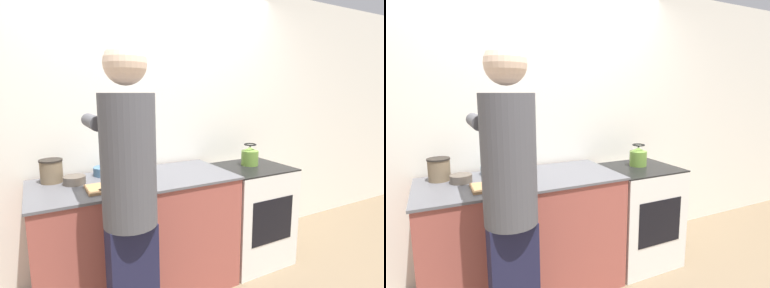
# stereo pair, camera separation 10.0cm
# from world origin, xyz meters

# --- Properties ---
(wall_back) EXTENTS (8.00, 0.05, 2.60)m
(wall_back) POSITION_xyz_m (0.00, 0.75, 1.30)
(wall_back) COLOR silver
(wall_back) RESTS_ON ground_plane
(counter) EXTENTS (1.51, 0.71, 0.93)m
(counter) POSITION_xyz_m (-0.33, 0.34, 0.46)
(counter) COLOR #9E4C42
(counter) RESTS_ON ground_plane
(oven) EXTENTS (0.63, 0.60, 0.91)m
(oven) POSITION_xyz_m (0.76, 0.30, 0.45)
(oven) COLOR silver
(oven) RESTS_ON ground_plane
(person) EXTENTS (0.33, 0.58, 1.84)m
(person) POSITION_xyz_m (-0.56, -0.25, 1.02)
(person) COLOR #1C1C37
(person) RESTS_ON ground_plane
(cutting_board) EXTENTS (0.35, 0.22, 0.02)m
(cutting_board) POSITION_xyz_m (-0.54, 0.21, 0.94)
(cutting_board) COLOR #A87A4C
(cutting_board) RESTS_ON counter
(knife) EXTENTS (0.25, 0.12, 0.01)m
(knife) POSITION_xyz_m (-0.53, 0.18, 0.95)
(knife) COLOR silver
(knife) RESTS_ON cutting_board
(kettle) EXTENTS (0.16, 0.16, 0.20)m
(kettle) POSITION_xyz_m (0.77, 0.35, 0.99)
(kettle) COLOR olive
(kettle) RESTS_ON oven
(bowl_prep) EXTENTS (0.18, 0.18, 0.07)m
(bowl_prep) POSITION_xyz_m (-0.51, 0.56, 0.96)
(bowl_prep) COLOR #426684
(bowl_prep) RESTS_ON counter
(bowl_mixing) EXTENTS (0.15, 0.15, 0.06)m
(bowl_mixing) POSITION_xyz_m (-0.76, 0.43, 0.96)
(bowl_mixing) COLOR brown
(bowl_mixing) RESTS_ON counter
(canister_jar) EXTENTS (0.16, 0.16, 0.17)m
(canister_jar) POSITION_xyz_m (-0.90, 0.55, 1.01)
(canister_jar) COLOR #756047
(canister_jar) RESTS_ON counter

